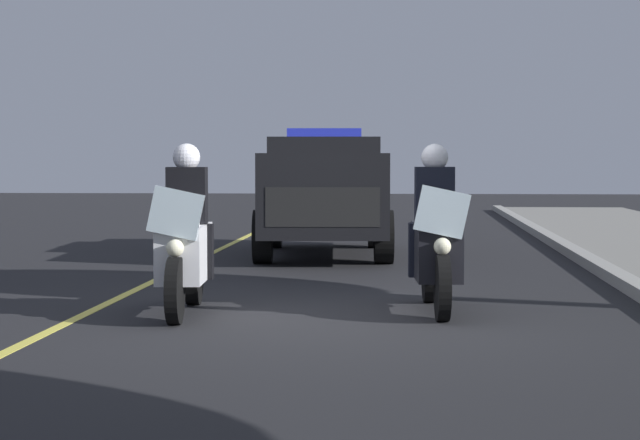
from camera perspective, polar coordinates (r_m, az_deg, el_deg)
The scene contains 5 objects.
ground_plane at distance 11.54m, azimuth -0.48°, elevation -4.80°, with size 80.00×80.00×0.00m, color black.
lane_stripe_center at distance 11.95m, azimuth -11.49°, elevation -4.57°, with size 48.00×0.12×0.01m, color #E0D14C.
police_motorcycle_lead_left at distance 11.87m, azimuth -6.59°, elevation -1.20°, with size 2.14×0.61×1.72m.
police_motorcycle_lead_right at distance 12.07m, azimuth 5.65°, elevation -1.13°, with size 2.14×0.61×1.72m.
police_suv at distance 18.95m, azimuth 0.20°, elevation 1.51°, with size 5.01×2.33×2.05m.
Camera 1 is at (11.39, 0.97, 1.57)m, focal length 65.86 mm.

